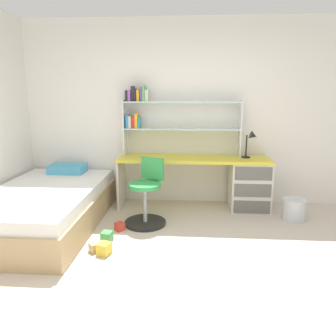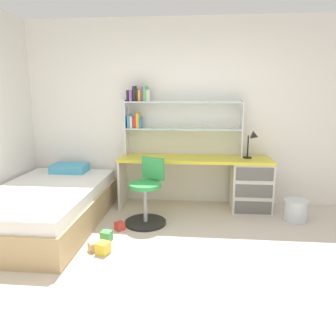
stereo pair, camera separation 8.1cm
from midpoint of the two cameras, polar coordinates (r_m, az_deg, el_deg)
ground_plane at (r=2.82m, az=2.03°, el=-23.85°), size 5.67×5.49×0.02m
room_shell at (r=3.71m, az=-15.15°, el=6.51°), size 5.67×5.49×2.67m
desk at (r=4.48m, az=12.69°, el=-4.63°), size 2.11×0.52×0.73m
bookshelf_hutch at (r=4.44m, az=0.17°, el=7.44°), size 1.66×0.22×0.99m
desk_lamp at (r=4.40m, az=15.84°, el=2.60°), size 0.20×0.17×0.38m
swivel_chair at (r=3.94m, az=-3.34°, el=-7.85°), size 0.52×0.52×0.82m
bed_platform at (r=4.17m, az=-20.89°, el=-8.74°), size 1.27×2.07×0.60m
waste_bin at (r=4.39m, az=22.79°, el=-9.32°), size 0.29×0.29×0.28m
toy_block_yellow_0 at (r=3.38m, az=-11.12°, el=-16.36°), size 0.15×0.15×0.12m
toy_block_green_1 at (r=3.63m, az=-10.56°, el=-14.35°), size 0.13×0.13×0.11m
toy_block_red_2 at (r=3.87m, az=-8.23°, el=-12.74°), size 0.14×0.14×0.10m
toy_block_natural_3 at (r=3.45m, az=-12.81°, el=-16.02°), size 0.13×0.13×0.09m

